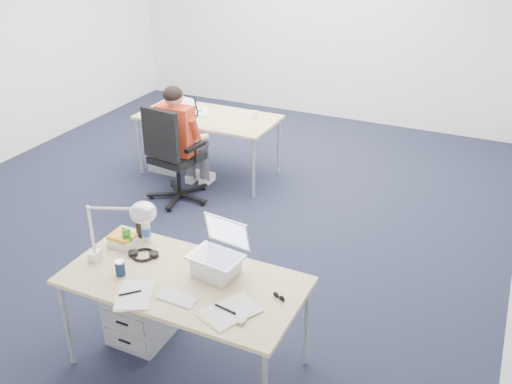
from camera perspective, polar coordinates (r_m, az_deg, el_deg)
floor at (r=6.04m, az=-5.07°, el=-2.23°), size 7.00×7.00×0.00m
room at (r=5.41m, az=-5.82°, el=13.78°), size 6.02×7.02×2.80m
desk_near at (r=3.85m, az=-7.25°, el=-9.17°), size 1.60×0.80×0.73m
desk_far at (r=6.69m, az=-4.81°, el=7.22°), size 1.60×0.80×0.73m
office_chair at (r=6.24m, az=-7.99°, el=1.82°), size 0.77×0.77×1.09m
seated_person at (r=6.24m, az=-7.28°, el=5.21°), size 0.39×0.67×1.27m
drawer_pedestal_near at (r=4.41m, az=-11.15°, el=-10.87°), size 0.40×0.50×0.55m
drawer_pedestal_far at (r=7.06m, az=-8.42°, el=4.57°), size 0.40×0.50×0.55m
silver_laptop at (r=3.75m, az=-4.08°, el=-5.87°), size 0.37×0.31×0.36m
wireless_keyboard at (r=3.65m, az=-7.90°, el=-10.50°), size 0.26×0.11×0.01m
computer_mouse at (r=3.45m, az=-1.42°, el=-12.60°), size 0.07×0.10×0.03m
headphones at (r=4.08m, az=-11.18°, el=-6.10°), size 0.26×0.23×0.04m
can_koozie at (r=3.91m, az=-13.44°, el=-7.39°), size 0.07×0.07×0.11m
water_bottle at (r=4.20m, az=-10.96°, el=-3.61°), size 0.08×0.08×0.21m
bear_figurine at (r=4.17m, az=-12.79°, el=-4.48°), size 0.10×0.09×0.17m
book_stack at (r=4.22m, az=-13.19°, el=-4.73°), size 0.22×0.19×0.09m
cordless_phone at (r=4.27m, az=-11.59°, el=-3.52°), size 0.05×0.03×0.16m
papers_left at (r=3.73m, az=-12.22°, el=-10.05°), size 0.33×0.37×0.01m
papers_right at (r=3.52m, az=-2.76°, el=-11.85°), size 0.35×0.40×0.01m
sunglasses at (r=3.62m, az=2.31°, el=-10.45°), size 0.11×0.08×0.02m
desk_lamp at (r=3.88m, az=-14.29°, el=-3.66°), size 0.53×0.30×0.57m
dark_laptop at (r=6.62m, az=-7.82°, el=8.45°), size 0.41×0.40×0.26m
far_cup at (r=6.53m, az=-0.10°, el=7.69°), size 0.07×0.07×0.09m
far_papers at (r=6.79m, az=-5.88°, el=7.93°), size 0.34×0.37×0.01m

